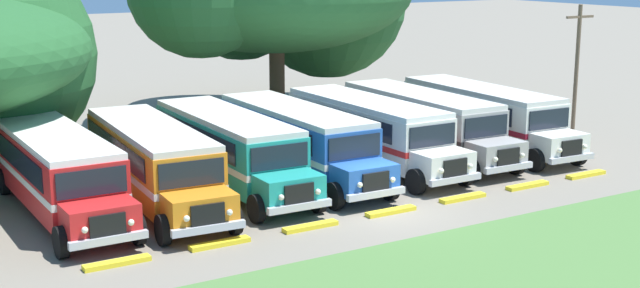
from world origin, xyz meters
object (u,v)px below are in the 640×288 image
at_px(parked_bus_slot_2, 229,146).
at_px(parked_bus_slot_6, 484,114).
at_px(parked_bus_slot_1, 153,160).
at_px(utility_pole, 577,67).
at_px(parked_bus_slot_3, 298,138).
at_px(parked_bus_slot_5, 423,120).
at_px(parked_bus_slot_0, 56,168).
at_px(parked_bus_slot_4, 369,129).

height_order(parked_bus_slot_2, parked_bus_slot_6, same).
height_order(parked_bus_slot_1, utility_pole, utility_pole).
bearing_deg(parked_bus_slot_1, parked_bus_slot_3, 98.67).
relative_size(parked_bus_slot_2, parked_bus_slot_5, 1.00).
xyz_separation_m(parked_bus_slot_2, utility_pole, (18.72, -0.50, 1.95)).
xyz_separation_m(parked_bus_slot_0, parked_bus_slot_4, (13.40, 0.04, 0.00)).
bearing_deg(parked_bus_slot_3, parked_bus_slot_2, -89.81).
distance_m(parked_bus_slot_1, parked_bus_slot_2, 3.41).
height_order(parked_bus_slot_2, utility_pole, utility_pole).
relative_size(parked_bus_slot_1, parked_bus_slot_6, 1.00).
bearing_deg(parked_bus_slot_0, utility_pole, 89.04).
distance_m(parked_bus_slot_1, utility_pole, 22.16).
relative_size(parked_bus_slot_5, parked_bus_slot_6, 1.00).
xyz_separation_m(parked_bus_slot_5, parked_bus_slot_6, (3.47, -0.20, 0.00)).
distance_m(parked_bus_slot_1, parked_bus_slot_5, 13.23).
distance_m(parked_bus_slot_4, utility_pole, 12.20).
height_order(parked_bus_slot_0, parked_bus_slot_4, same).
relative_size(parked_bus_slot_5, utility_pole, 1.66).
relative_size(parked_bus_slot_0, parked_bus_slot_4, 1.00).
height_order(parked_bus_slot_3, parked_bus_slot_5, same).
relative_size(parked_bus_slot_4, parked_bus_slot_6, 0.99).
bearing_deg(utility_pole, parked_bus_slot_0, 178.90).
distance_m(parked_bus_slot_1, parked_bus_slot_4, 10.06).
bearing_deg(parked_bus_slot_6, parked_bus_slot_2, -86.51).
height_order(parked_bus_slot_4, parked_bus_slot_5, same).
relative_size(parked_bus_slot_2, parked_bus_slot_4, 1.00).
bearing_deg(parked_bus_slot_2, utility_pole, 90.04).
bearing_deg(parked_bus_slot_0, parked_bus_slot_5, 91.32).
bearing_deg(parked_bus_slot_6, parked_bus_slot_5, -90.40).
bearing_deg(parked_bus_slot_3, parked_bus_slot_5, 94.33).
height_order(parked_bus_slot_3, parked_bus_slot_6, same).
bearing_deg(parked_bus_slot_3, parked_bus_slot_0, -89.12).
bearing_deg(parked_bus_slot_3, utility_pole, 89.48).
bearing_deg(parked_bus_slot_1, parked_bus_slot_6, 96.36).
bearing_deg(parked_bus_slot_5, parked_bus_slot_3, -84.85).
xyz_separation_m(parked_bus_slot_2, parked_bus_slot_5, (9.85, 0.33, 0.00)).
distance_m(parked_bus_slot_2, utility_pole, 18.83).
bearing_deg(parked_bus_slot_5, parked_bus_slot_1, -84.10).
xyz_separation_m(parked_bus_slot_0, parked_bus_slot_2, (6.71, 0.01, 0.00)).
distance_m(parked_bus_slot_4, parked_bus_slot_5, 3.17).
distance_m(parked_bus_slot_0, parked_bus_slot_3, 9.77).
bearing_deg(parked_bus_slot_4, parked_bus_slot_5, 95.74).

